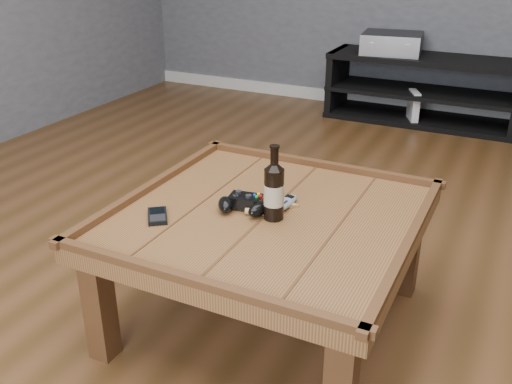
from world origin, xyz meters
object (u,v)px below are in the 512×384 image
at_px(smartphone, 157,216).
at_px(game_console, 413,110).
at_px(coffee_table, 268,228).
at_px(av_receiver, 392,43).
at_px(media_console, 422,90).
at_px(beer_bottle, 274,190).
at_px(pizza_slice, 267,204).
at_px(remote_control, 282,204).
at_px(game_controller, 244,204).

height_order(smartphone, game_console, smartphone).
xyz_separation_m(coffee_table, av_receiver, (-0.26, 2.74, 0.18)).
xyz_separation_m(media_console, av_receiver, (-0.26, -0.01, 0.33)).
height_order(beer_bottle, pizza_slice, beer_bottle).
xyz_separation_m(coffee_table, media_console, (0.00, 2.75, -0.15)).
xyz_separation_m(remote_control, av_receiver, (-0.29, 2.68, 0.11)).
height_order(remote_control, av_receiver, av_receiver).
bearing_deg(pizza_slice, coffee_table, -79.18).
height_order(game_controller, game_console, game_controller).
relative_size(game_controller, pizza_slice, 0.77).
distance_m(remote_control, game_console, 2.61).
bearing_deg(coffee_table, beer_bottle, -35.16).
xyz_separation_m(pizza_slice, smartphone, (-0.29, -0.25, -0.00)).
bearing_deg(coffee_table, av_receiver, 95.42).
bearing_deg(remote_control, media_console, 97.39).
bearing_deg(av_receiver, pizza_slice, -92.27).
xyz_separation_m(media_console, pizza_slice, (-0.03, -2.70, 0.21)).
xyz_separation_m(coffee_table, game_controller, (-0.08, -0.02, 0.09)).
bearing_deg(pizza_slice, game_console, 72.48).
height_order(remote_control, game_console, remote_control).
bearing_deg(beer_bottle, game_console, 91.38).
bearing_deg(smartphone, game_controller, -0.07).
distance_m(beer_bottle, game_console, 2.71).
bearing_deg(beer_bottle, smartphone, -154.07).
height_order(media_console, game_controller, game_controller).
distance_m(beer_bottle, remote_control, 0.13).
height_order(game_controller, av_receiver, av_receiver).
bearing_deg(game_controller, remote_control, 27.30).
relative_size(beer_bottle, pizza_slice, 0.99).
bearing_deg(game_controller, coffee_table, 3.98).
distance_m(media_console, remote_control, 2.70).
relative_size(media_console, game_controller, 6.85).
bearing_deg(game_controller, pizza_slice, 42.07).
relative_size(pizza_slice, game_console, 1.03).
distance_m(coffee_table, beer_bottle, 0.17).
bearing_deg(media_console, remote_control, -89.41).
relative_size(smartphone, av_receiver, 0.28).
xyz_separation_m(coffee_table, smartphone, (-0.32, -0.20, 0.07)).
bearing_deg(smartphone, game_console, 47.54).
xyz_separation_m(remote_control, game_console, (-0.06, 2.59, -0.35)).
height_order(beer_bottle, game_controller, beer_bottle).
bearing_deg(smartphone, pizza_slice, 3.19).
bearing_deg(media_console, pizza_slice, -90.58).
height_order(coffee_table, media_console, media_console).
bearing_deg(smartphone, av_receiver, 52.18).
distance_m(beer_bottle, game_controller, 0.14).
bearing_deg(coffee_table, smartphone, -148.73).
height_order(smartphone, av_receiver, av_receiver).
distance_m(pizza_slice, game_console, 2.62).
xyz_separation_m(game_controller, av_receiver, (-0.18, 2.76, 0.10)).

